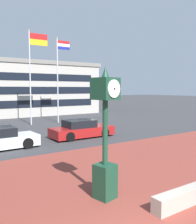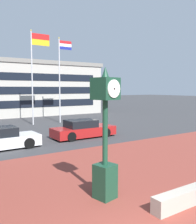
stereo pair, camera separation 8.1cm
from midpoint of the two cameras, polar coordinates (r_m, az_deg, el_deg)
The scene contains 7 objects.
plaza_brick_paving at distance 7.85m, azimuth 0.03°, elevation -21.14°, with size 44.00×13.19×0.01m, color brown.
planter_wall at distance 8.62m, azimuth 21.03°, elevation -17.22°, with size 3.20×0.40×0.50m, color #ADA393.
street_clock at distance 7.88m, azimuth 1.93°, elevation -5.80°, with size 0.81×0.84×4.18m.
car_street_near at distance 15.59m, azimuth -20.95°, elevation -5.85°, with size 4.16×1.94×1.28m.
car_street_far at distance 18.03m, azimuth -3.33°, elevation -4.01°, with size 4.58×1.90×1.28m.
flagpole_primary at distance 25.03m, azimuth -14.25°, elevation 9.80°, with size 1.89×0.14×9.03m.
flagpole_secondary at distance 26.02m, azimuth -8.44°, elevation 8.62°, with size 1.47×0.14×8.64m.
Camera 2 is at (-3.81, -3.31, 3.51)m, focal length 40.00 mm.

